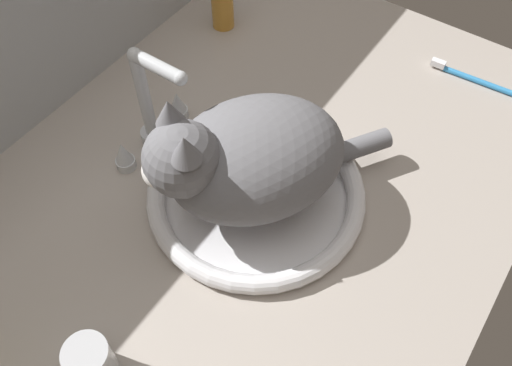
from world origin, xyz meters
TOP-DOWN VIEW (x-y plane):
  - countertop at (0.00, 0.00)cm, footprint 114.02×75.99cm
  - backsplash_wall at (0.00, 39.19)cm, footprint 114.02×2.40cm
  - sink_basin at (0.63, -1.47)cm, footprint 33.37×33.37cm
  - faucet at (0.63, 18.38)cm, footprint 16.59×11.31cm
  - cat at (-0.88, -0.49)cm, footprint 35.84×30.73cm
  - metal_jar at (-32.45, -0.49)cm, footprint 5.64×5.64cm
  - toothbrush at (44.46, -20.39)cm, footprint 2.26×19.39cm

SIDE VIEW (x-z plane):
  - countertop at x=0.00cm, z-range 0.00..3.00cm
  - toothbrush at x=44.46cm, z-range 2.76..4.46cm
  - sink_basin at x=0.63cm, z-range 2.84..5.70cm
  - metal_jar at x=-32.45cm, z-range 3.02..9.84cm
  - faucet at x=0.63cm, z-range 0.97..20.44cm
  - cat at x=-0.88cm, z-range 3.90..23.34cm
  - backsplash_wall at x=0.00cm, z-range 0.00..43.45cm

